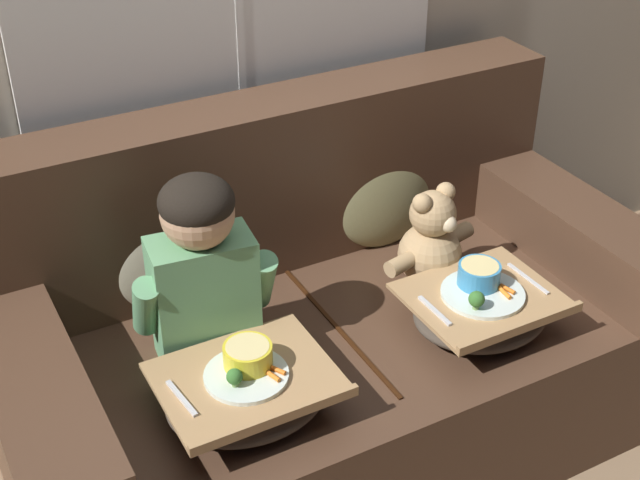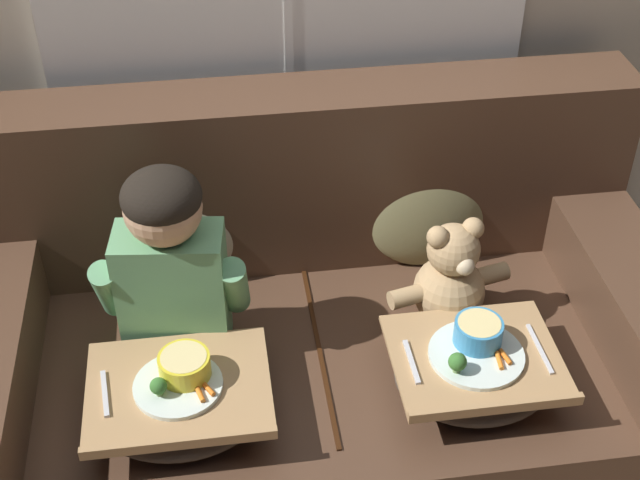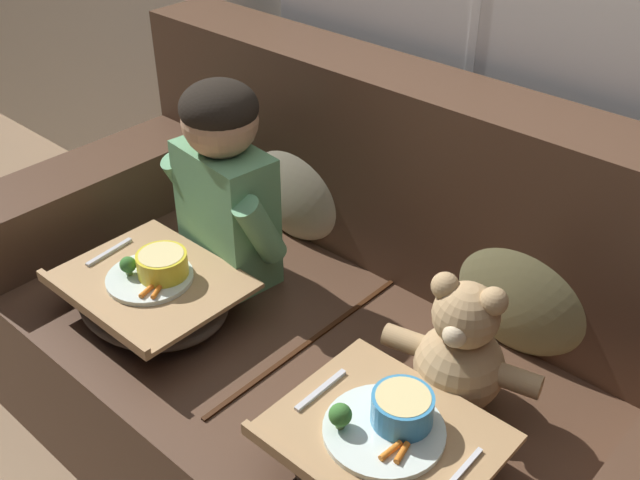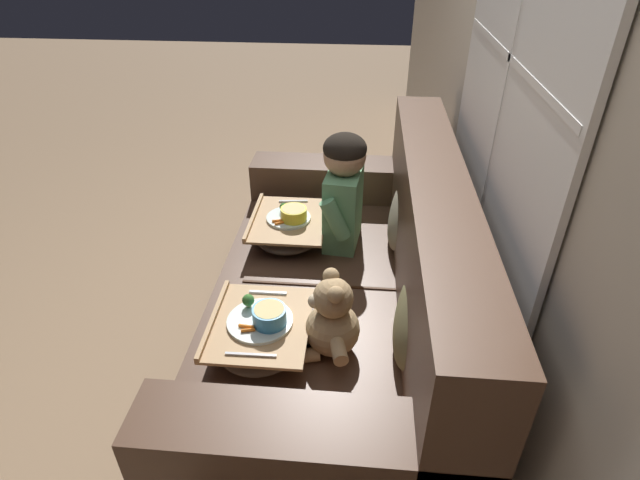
% 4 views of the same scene
% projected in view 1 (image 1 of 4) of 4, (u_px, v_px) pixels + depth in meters
% --- Properties ---
extents(ground_plane, '(14.00, 14.00, 0.00)m').
position_uv_depth(ground_plane, '(328.00, 438.00, 2.80)').
color(ground_plane, '#8E7051').
extents(couch, '(1.88, 0.98, 1.00)m').
position_uv_depth(couch, '(317.00, 337.00, 2.67)').
color(couch, '#4C3323').
rests_on(couch, ground_plane).
extents(throw_pillow_behind_child, '(0.38, 0.18, 0.39)m').
position_uv_depth(throw_pillow_behind_child, '(168.00, 249.00, 2.54)').
color(throw_pillow_behind_child, '#C1B293').
rests_on(throw_pillow_behind_child, couch).
extents(throw_pillow_behind_teddy, '(0.38, 0.18, 0.39)m').
position_uv_depth(throw_pillow_behind_teddy, '(382.00, 190.00, 2.83)').
color(throw_pillow_behind_teddy, '#898456').
rests_on(throw_pillow_behind_teddy, couch).
extents(child_figure, '(0.39, 0.20, 0.54)m').
position_uv_depth(child_figure, '(202.00, 262.00, 2.27)').
color(child_figure, '#66A370').
rests_on(child_figure, couch).
extents(teddy_bear, '(0.35, 0.25, 0.32)m').
position_uv_depth(teddy_bear, '(432.00, 244.00, 2.64)').
color(teddy_bear, tan).
rests_on(teddy_bear, couch).
extents(lap_tray_child, '(0.43, 0.35, 0.18)m').
position_uv_depth(lap_tray_child, '(247.00, 391.00, 2.21)').
color(lap_tray_child, '#473D33').
rests_on(lap_tray_child, child_figure).
extents(lap_tray_teddy, '(0.41, 0.35, 0.18)m').
position_uv_depth(lap_tray_teddy, '(481.00, 308.00, 2.49)').
color(lap_tray_teddy, '#473D33').
rests_on(lap_tray_teddy, teddy_bear).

